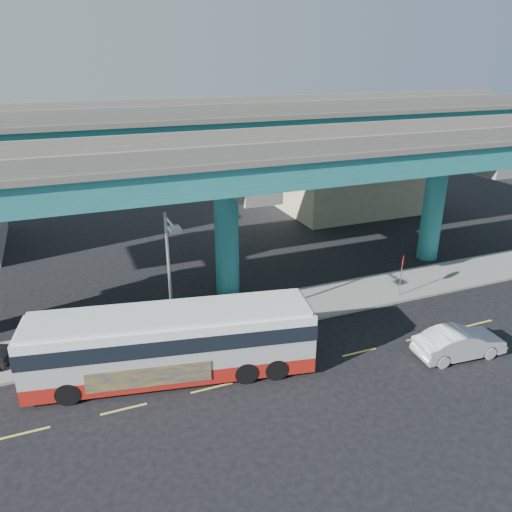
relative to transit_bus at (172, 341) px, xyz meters
name	(u,v)px	position (x,y,z in m)	size (l,w,h in m)	color
ground	(287,366)	(5.36, -1.36, -1.88)	(120.00, 120.00, 0.00)	black
sidewalk	(247,315)	(5.36, 4.14, -1.80)	(70.00, 4.00, 0.15)	gray
lane_markings	(290,369)	(5.36, -1.66, -1.87)	(58.00, 0.12, 0.01)	#D8C64C
viaduct	(224,151)	(5.36, 7.75, 7.26)	(52.00, 12.40, 11.70)	#1F6778
building_beige	(353,173)	(23.36, 21.62, 1.63)	(14.00, 10.23, 7.00)	tan
transit_bus	(172,341)	(0.00, 0.00, 0.00)	(13.62, 5.29, 3.42)	maroon
sedan	(459,343)	(13.84, -3.82, -1.10)	(4.83, 2.05, 1.55)	#B4B5BA
street_lamp	(171,264)	(0.61, 2.09, 2.99)	(0.50, 2.38, 7.21)	gray
stop_sign	(402,266)	(15.20, 2.82, 0.27)	(0.61, 0.60, 2.75)	gray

